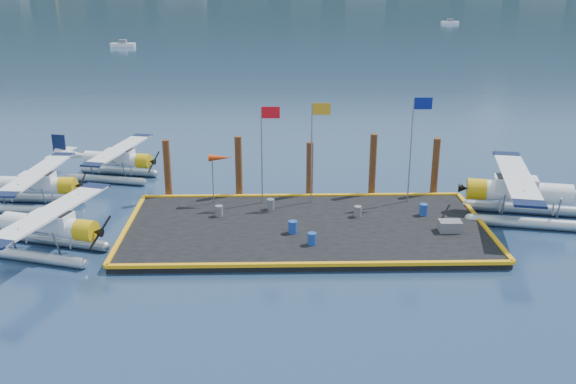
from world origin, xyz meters
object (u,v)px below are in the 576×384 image
seaplane_a (47,229)px  flagpole_yellow (315,138)px  crate (450,226)px  seaplane_b (33,187)px  windsock (220,159)px  piling_2 (310,171)px  drum_3 (293,227)px  piling_4 (435,169)px  drum_0 (219,211)px  drum_5 (271,204)px  piling_3 (373,167)px  drum_2 (358,211)px  piling_1 (239,169)px  drum_1 (312,239)px  flagpole_red (265,140)px  seaplane_d (522,195)px  piling_0 (167,171)px  flagpole_blue (415,134)px  seaplane_c (116,161)px

seaplane_a → flagpole_yellow: (14.19, 6.42, 3.09)m
crate → seaplane_b: bearing=168.0°
windsock → piling_2: size_ratio=0.82×
seaplane_b → drum_3: 16.68m
piling_4 → drum_0: bearing=-164.2°
windsock → drum_0: bearing=-89.0°
drum_5 → piling_3: 7.21m
drum_3 → windsock: 6.90m
drum_0 → drum_5: bearing=18.7°
drum_5 → drum_2: bearing=-14.0°
piling_1 → piling_3: bearing=0.0°
drum_1 → flagpole_red: size_ratio=0.11×
seaplane_d → piling_0: 21.55m
piling_1 → piling_2: (4.50, 0.00, -0.20)m
seaplane_a → flagpole_blue: size_ratio=1.40×
seaplane_b → seaplane_c: 6.82m
seaplane_d → crate: bearing=129.7°
seaplane_a → drum_3: (12.71, 1.60, -0.68)m
flagpole_red → piling_4: flagpole_red is taller
drum_2 → flagpole_red: (-5.38, 2.47, 3.68)m
windsock → seaplane_c: bearing=142.0°
drum_5 → flagpole_red: (-0.30, 1.20, 3.67)m
piling_0 → flagpole_yellow: bearing=-9.9°
drum_3 → drum_5: (-1.22, 3.63, -0.02)m
flagpole_yellow → seaplane_d: bearing=-10.8°
seaplane_b → drum_3: (15.82, -5.23, -0.62)m
flagpole_red → seaplane_c: bearing=150.0°
drum_5 → seaplane_c: bearing=146.1°
seaplane_c → drum_1: (13.04, -12.53, -0.58)m
piling_3 → drum_5: bearing=-156.7°
drum_3 → flagpole_yellow: bearing=73.0°
drum_5 → flagpole_yellow: flagpole_yellow is taller
drum_5 → flagpole_red: 3.87m
seaplane_a → piling_3: size_ratio=2.12×
flagpole_red → piling_2: 4.07m
flagpole_blue → seaplane_a: bearing=-162.3°
drum_5 → windsock: bearing=158.4°
flagpole_red → piling_3: flagpole_red is taller
drum_1 → piling_2: piling_2 is taller
drum_2 → piling_2: piling_2 is taller
drum_2 → piling_2: size_ratio=0.16×
drum_2 → flagpole_blue: (3.61, 2.47, 3.97)m
seaplane_a → seaplane_d: 26.50m
seaplane_c → seaplane_d: (25.55, -8.41, 0.29)m
drum_0 → flagpole_blue: flagpole_blue is taller
seaplane_b → flagpole_blue: flagpole_blue is taller
windsock → piling_0: (-3.47, 1.60, -1.23)m
drum_5 → piling_1: 3.71m
drum_2 → seaplane_c: bearing=151.7°
seaplane_c → piling_0: (4.35, -4.51, 0.69)m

